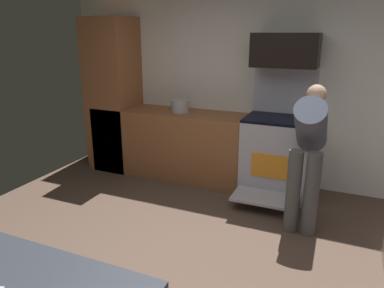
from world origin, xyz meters
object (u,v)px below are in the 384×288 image
microwave (285,50)px  person_cook (308,146)px  oven_range (276,153)px  stock_pot (180,106)px

microwave → person_cook: bearing=-61.7°
oven_range → microwave: size_ratio=2.05×
oven_range → microwave: microwave is taller
microwave → stock_pot: size_ratio=3.18×
person_cook → stock_pot: bearing=157.8°
microwave → oven_range: bearing=-90.0°
person_cook → microwave: bearing=118.3°
oven_range → person_cook: bearing=-58.5°
oven_range → person_cook: size_ratio=1.08×
stock_pot → person_cook: bearing=-22.2°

